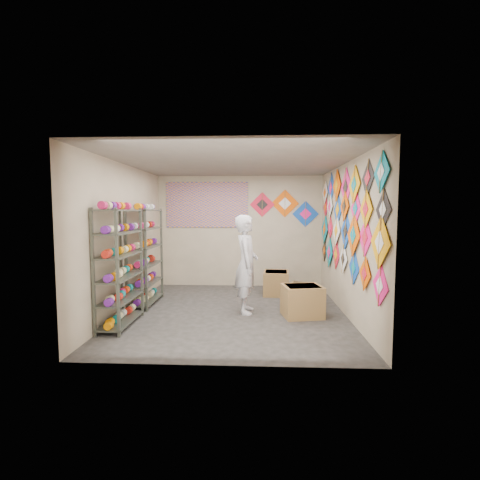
{
  "coord_description": "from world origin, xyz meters",
  "views": [
    {
      "loc": [
        0.41,
        -6.26,
        1.85
      ],
      "look_at": [
        0.1,
        0.3,
        1.3
      ],
      "focal_mm": 26.0,
      "sensor_mm": 36.0,
      "label": 1
    }
  ],
  "objects_px": {
    "shopkeeper": "(246,264)",
    "carton_a": "(302,301)",
    "shelf_rack_front": "(120,267)",
    "carton_b": "(303,294)",
    "shelf_rack_back": "(145,257)",
    "carton_c": "(276,283)"
  },
  "relations": [
    {
      "from": "carton_a",
      "to": "carton_b",
      "type": "height_order",
      "value": "carton_a"
    },
    {
      "from": "shelf_rack_back",
      "to": "shelf_rack_front",
      "type": "bearing_deg",
      "value": -90.0
    },
    {
      "from": "shelf_rack_front",
      "to": "carton_a",
      "type": "relative_size",
      "value": 2.89
    },
    {
      "from": "carton_a",
      "to": "carton_b",
      "type": "xyz_separation_m",
      "value": [
        0.12,
        0.8,
        -0.07
      ]
    },
    {
      "from": "shelf_rack_back",
      "to": "carton_a",
      "type": "distance_m",
      "value": 3.15
    },
    {
      "from": "shelf_rack_front",
      "to": "carton_b",
      "type": "relative_size",
      "value": 3.76
    },
    {
      "from": "shelf_rack_back",
      "to": "carton_a",
      "type": "relative_size",
      "value": 2.89
    },
    {
      "from": "shopkeeper",
      "to": "shelf_rack_front",
      "type": "bearing_deg",
      "value": 111.48
    },
    {
      "from": "shelf_rack_front",
      "to": "shelf_rack_back",
      "type": "height_order",
      "value": "same"
    },
    {
      "from": "shelf_rack_front",
      "to": "carton_b",
      "type": "xyz_separation_m",
      "value": [
        3.11,
        1.42,
        -0.74
      ]
    },
    {
      "from": "shopkeeper",
      "to": "carton_a",
      "type": "distance_m",
      "value": 1.18
    },
    {
      "from": "shelf_rack_back",
      "to": "shopkeeper",
      "type": "height_order",
      "value": "shelf_rack_back"
    },
    {
      "from": "carton_b",
      "to": "shopkeeper",
      "type": "bearing_deg",
      "value": -132.31
    },
    {
      "from": "carton_a",
      "to": "carton_c",
      "type": "distance_m",
      "value": 1.61
    },
    {
      "from": "shopkeeper",
      "to": "carton_a",
      "type": "xyz_separation_m",
      "value": [
        0.99,
        -0.21,
        -0.62
      ]
    },
    {
      "from": "shelf_rack_back",
      "to": "carton_a",
      "type": "xyz_separation_m",
      "value": [
        3.0,
        -0.69,
        -0.68
      ]
    },
    {
      "from": "shopkeeper",
      "to": "carton_c",
      "type": "height_order",
      "value": "shopkeeper"
    },
    {
      "from": "shelf_rack_front",
      "to": "shopkeeper",
      "type": "distance_m",
      "value": 2.17
    },
    {
      "from": "carton_b",
      "to": "carton_c",
      "type": "xyz_separation_m",
      "value": [
        -0.48,
        0.77,
        0.05
      ]
    },
    {
      "from": "shelf_rack_back",
      "to": "carton_a",
      "type": "height_order",
      "value": "shelf_rack_back"
    },
    {
      "from": "shelf_rack_back",
      "to": "carton_c",
      "type": "xyz_separation_m",
      "value": [
        2.63,
        0.88,
        -0.69
      ]
    },
    {
      "from": "shelf_rack_front",
      "to": "carton_a",
      "type": "bearing_deg",
      "value": 11.56
    }
  ]
}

